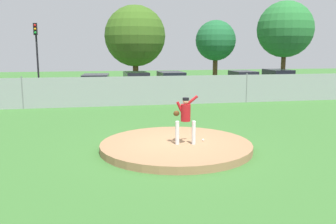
# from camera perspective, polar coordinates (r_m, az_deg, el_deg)

# --- Properties ---
(ground_plane) EXTENTS (80.00, 80.00, 0.00)m
(ground_plane) POSITION_cam_1_polar(r_m,az_deg,el_deg) (18.13, -2.75, -0.85)
(ground_plane) COLOR #386B2D
(asphalt_strip) EXTENTS (44.00, 7.00, 0.01)m
(asphalt_strip) POSITION_cam_1_polar(r_m,az_deg,el_deg) (26.47, -5.40, 2.53)
(asphalt_strip) COLOR #2B2B2D
(asphalt_strip) RESTS_ON ground_plane
(pitchers_mound) EXTENTS (5.13, 5.13, 0.24)m
(pitchers_mound) POSITION_cam_1_polar(r_m,az_deg,el_deg) (12.34, 1.26, -5.39)
(pitchers_mound) COLOR #99704C
(pitchers_mound) RESTS_ON ground_plane
(pitcher_youth) EXTENTS (0.81, 0.32, 1.65)m
(pitcher_youth) POSITION_cam_1_polar(r_m,az_deg,el_deg) (11.89, 2.74, -0.59)
(pitcher_youth) COLOR silver
(pitcher_youth) RESTS_ON pitchers_mound
(baseball) EXTENTS (0.07, 0.07, 0.07)m
(baseball) POSITION_cam_1_polar(r_m,az_deg,el_deg) (12.57, 5.56, -4.41)
(baseball) COLOR white
(baseball) RESTS_ON pitchers_mound
(chainlink_fence) EXTENTS (33.97, 0.07, 1.87)m
(chainlink_fence) POSITION_cam_1_polar(r_m,az_deg,el_deg) (21.93, -4.28, 3.34)
(chainlink_fence) COLOR gray
(chainlink_fence) RESTS_ON ground_plane
(parked_car_champagne) EXTENTS (1.97, 4.53, 1.74)m
(parked_car_champagne) POSITION_cam_1_polar(r_m,az_deg,el_deg) (26.40, -5.03, 4.31)
(parked_car_champagne) COLOR tan
(parked_car_champagne) RESTS_ON ground_plane
(parked_car_navy) EXTENTS (1.92, 4.74, 1.81)m
(parked_car_navy) POSITION_cam_1_polar(r_m,az_deg,el_deg) (29.71, 16.88, 4.61)
(parked_car_navy) COLOR #161E4C
(parked_car_navy) RESTS_ON ground_plane
(parked_car_teal) EXTENTS (1.96, 4.78, 1.73)m
(parked_car_teal) POSITION_cam_1_polar(r_m,az_deg,el_deg) (26.94, 0.47, 4.46)
(parked_car_teal) COLOR #146066
(parked_car_teal) RESTS_ON ground_plane
(parked_car_silver) EXTENTS (1.86, 4.04, 1.73)m
(parked_car_silver) POSITION_cam_1_polar(r_m,az_deg,el_deg) (28.40, 11.70, 4.52)
(parked_car_silver) COLOR #B7BABF
(parked_car_silver) RESTS_ON ground_plane
(parked_car_charcoal) EXTENTS (2.23, 4.49, 1.65)m
(parked_car_charcoal) POSITION_cam_1_polar(r_m,az_deg,el_deg) (25.79, -11.28, 3.94)
(parked_car_charcoal) COLOR #232328
(parked_car_charcoal) RESTS_ON ground_plane
(traffic_cone_orange) EXTENTS (0.40, 0.40, 0.55)m
(traffic_cone_orange) POSITION_cam_1_polar(r_m,az_deg,el_deg) (27.14, 3.86, 3.28)
(traffic_cone_orange) COLOR orange
(traffic_cone_orange) RESTS_ON asphalt_strip
(traffic_light_near) EXTENTS (0.28, 0.46, 5.34)m
(traffic_light_near) POSITION_cam_1_polar(r_m,az_deg,el_deg) (30.22, -20.02, 9.76)
(traffic_light_near) COLOR black
(traffic_light_near) RESTS_ON ground_plane
(tree_tall_centre) EXTENTS (5.46, 5.46, 7.27)m
(tree_tall_centre) POSITION_cam_1_polar(r_m,az_deg,el_deg) (33.33, -5.21, 11.83)
(tree_tall_centre) COLOR #4C331E
(tree_tall_centre) RESTS_ON ground_plane
(tree_broad_right) EXTENTS (4.08, 4.08, 6.29)m
(tree_broad_right) POSITION_cam_1_polar(r_m,az_deg,el_deg) (37.79, 7.53, 11.08)
(tree_broad_right) COLOR #4C331E
(tree_broad_right) RESTS_ON ground_plane
(tree_slender_far) EXTENTS (5.34, 5.34, 7.91)m
(tree_slender_far) POSITION_cam_1_polar(r_m,az_deg,el_deg) (37.21, 17.98, 12.27)
(tree_slender_far) COLOR #4C331E
(tree_slender_far) RESTS_ON ground_plane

